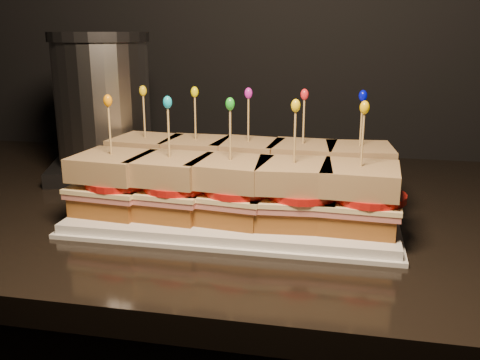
# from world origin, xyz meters

# --- Properties ---
(granite_slab) EXTENTS (2.38, 0.75, 0.03)m
(granite_slab) POSITION_xyz_m (-0.39, 1.64, 0.87)
(granite_slab) COLOR black
(granite_slab) RESTS_ON cabinet
(platter) EXTENTS (0.45, 0.28, 0.02)m
(platter) POSITION_xyz_m (-0.55, 1.56, 0.90)
(platter) COLOR white
(platter) RESTS_ON granite_slab
(platter_rim) EXTENTS (0.46, 0.29, 0.01)m
(platter_rim) POSITION_xyz_m (-0.55, 1.56, 0.89)
(platter_rim) COLOR white
(platter_rim) RESTS_ON granite_slab
(sandwich_0_bread_bot) EXTENTS (0.10, 0.10, 0.03)m
(sandwich_0_bread_bot) POSITION_xyz_m (-0.72, 1.63, 0.92)
(sandwich_0_bread_bot) COLOR brown
(sandwich_0_bread_bot) RESTS_ON platter
(sandwich_0_ham) EXTENTS (0.11, 0.11, 0.01)m
(sandwich_0_ham) POSITION_xyz_m (-0.72, 1.63, 0.94)
(sandwich_0_ham) COLOR #C1675D
(sandwich_0_ham) RESTS_ON sandwich_0_bread_bot
(sandwich_0_cheese) EXTENTS (0.12, 0.11, 0.01)m
(sandwich_0_cheese) POSITION_xyz_m (-0.72, 1.63, 0.94)
(sandwich_0_cheese) COLOR #F8DC9C
(sandwich_0_cheese) RESTS_ON sandwich_0_ham
(sandwich_0_tomato) EXTENTS (0.09, 0.09, 0.01)m
(sandwich_0_tomato) POSITION_xyz_m (-0.71, 1.62, 0.95)
(sandwich_0_tomato) COLOR red
(sandwich_0_tomato) RESTS_ON sandwich_0_cheese
(sandwich_0_bread_top) EXTENTS (0.11, 0.11, 0.03)m
(sandwich_0_bread_top) POSITION_xyz_m (-0.72, 1.63, 0.97)
(sandwich_0_bread_top) COLOR brown
(sandwich_0_bread_top) RESTS_ON sandwich_0_tomato
(sandwich_0_pick) EXTENTS (0.00, 0.00, 0.09)m
(sandwich_0_pick) POSITION_xyz_m (-0.72, 1.63, 1.02)
(sandwich_0_pick) COLOR tan
(sandwich_0_pick) RESTS_ON sandwich_0_bread_top
(sandwich_0_frill) EXTENTS (0.01, 0.01, 0.02)m
(sandwich_0_frill) POSITION_xyz_m (-0.72, 1.63, 1.06)
(sandwich_0_frill) COLOR yellow
(sandwich_0_frill) RESTS_ON sandwich_0_pick
(sandwich_1_bread_bot) EXTENTS (0.09, 0.09, 0.03)m
(sandwich_1_bread_bot) POSITION_xyz_m (-0.64, 1.63, 0.92)
(sandwich_1_bread_bot) COLOR brown
(sandwich_1_bread_bot) RESTS_ON platter
(sandwich_1_ham) EXTENTS (0.10, 0.10, 0.01)m
(sandwich_1_ham) POSITION_xyz_m (-0.64, 1.63, 0.94)
(sandwich_1_ham) COLOR #C1675D
(sandwich_1_ham) RESTS_ON sandwich_1_bread_bot
(sandwich_1_cheese) EXTENTS (0.11, 0.10, 0.01)m
(sandwich_1_cheese) POSITION_xyz_m (-0.64, 1.63, 0.94)
(sandwich_1_cheese) COLOR #F8DC9C
(sandwich_1_cheese) RESTS_ON sandwich_1_ham
(sandwich_1_tomato) EXTENTS (0.09, 0.09, 0.01)m
(sandwich_1_tomato) POSITION_xyz_m (-0.63, 1.62, 0.95)
(sandwich_1_tomato) COLOR red
(sandwich_1_tomato) RESTS_ON sandwich_1_cheese
(sandwich_1_bread_top) EXTENTS (0.10, 0.10, 0.03)m
(sandwich_1_bread_top) POSITION_xyz_m (-0.64, 1.63, 0.97)
(sandwich_1_bread_top) COLOR brown
(sandwich_1_bread_top) RESTS_ON sandwich_1_tomato
(sandwich_1_pick) EXTENTS (0.00, 0.00, 0.09)m
(sandwich_1_pick) POSITION_xyz_m (-0.64, 1.63, 1.02)
(sandwich_1_pick) COLOR tan
(sandwich_1_pick) RESTS_ON sandwich_1_bread_top
(sandwich_1_frill) EXTENTS (0.01, 0.01, 0.02)m
(sandwich_1_frill) POSITION_xyz_m (-0.64, 1.63, 1.06)
(sandwich_1_frill) COLOR #EFE202
(sandwich_1_frill) RESTS_ON sandwich_1_pick
(sandwich_2_bread_bot) EXTENTS (0.11, 0.11, 0.03)m
(sandwich_2_bread_bot) POSITION_xyz_m (-0.55, 1.63, 0.92)
(sandwich_2_bread_bot) COLOR brown
(sandwich_2_bread_bot) RESTS_ON platter
(sandwich_2_ham) EXTENTS (0.12, 0.11, 0.01)m
(sandwich_2_ham) POSITION_xyz_m (-0.55, 1.63, 0.94)
(sandwich_2_ham) COLOR #C1675D
(sandwich_2_ham) RESTS_ON sandwich_2_bread_bot
(sandwich_2_cheese) EXTENTS (0.12, 0.11, 0.01)m
(sandwich_2_cheese) POSITION_xyz_m (-0.55, 1.63, 0.94)
(sandwich_2_cheese) COLOR #F8DC9C
(sandwich_2_cheese) RESTS_ON sandwich_2_ham
(sandwich_2_tomato) EXTENTS (0.09, 0.09, 0.01)m
(sandwich_2_tomato) POSITION_xyz_m (-0.54, 1.62, 0.95)
(sandwich_2_tomato) COLOR red
(sandwich_2_tomato) RESTS_ON sandwich_2_cheese
(sandwich_2_bread_top) EXTENTS (0.11, 0.11, 0.03)m
(sandwich_2_bread_top) POSITION_xyz_m (-0.55, 1.63, 0.97)
(sandwich_2_bread_top) COLOR brown
(sandwich_2_bread_top) RESTS_ON sandwich_2_tomato
(sandwich_2_pick) EXTENTS (0.00, 0.00, 0.09)m
(sandwich_2_pick) POSITION_xyz_m (-0.55, 1.63, 1.02)
(sandwich_2_pick) COLOR tan
(sandwich_2_pick) RESTS_ON sandwich_2_bread_top
(sandwich_2_frill) EXTENTS (0.01, 0.01, 0.02)m
(sandwich_2_frill) POSITION_xyz_m (-0.55, 1.63, 1.06)
(sandwich_2_frill) COLOR #C81CAB
(sandwich_2_frill) RESTS_ON sandwich_2_pick
(sandwich_3_bread_bot) EXTENTS (0.10, 0.10, 0.03)m
(sandwich_3_bread_bot) POSITION_xyz_m (-0.47, 1.63, 0.92)
(sandwich_3_bread_bot) COLOR brown
(sandwich_3_bread_bot) RESTS_ON platter
(sandwich_3_ham) EXTENTS (0.11, 0.11, 0.01)m
(sandwich_3_ham) POSITION_xyz_m (-0.47, 1.63, 0.94)
(sandwich_3_ham) COLOR #C1675D
(sandwich_3_ham) RESTS_ON sandwich_3_bread_bot
(sandwich_3_cheese) EXTENTS (0.11, 0.11, 0.01)m
(sandwich_3_cheese) POSITION_xyz_m (-0.47, 1.63, 0.94)
(sandwich_3_cheese) COLOR #F8DC9C
(sandwich_3_cheese) RESTS_ON sandwich_3_ham
(sandwich_3_tomato) EXTENTS (0.09, 0.09, 0.01)m
(sandwich_3_tomato) POSITION_xyz_m (-0.46, 1.62, 0.95)
(sandwich_3_tomato) COLOR red
(sandwich_3_tomato) RESTS_ON sandwich_3_cheese
(sandwich_3_bread_top) EXTENTS (0.10, 0.10, 0.03)m
(sandwich_3_bread_top) POSITION_xyz_m (-0.47, 1.63, 0.97)
(sandwich_3_bread_top) COLOR brown
(sandwich_3_bread_top) RESTS_ON sandwich_3_tomato
(sandwich_3_pick) EXTENTS (0.00, 0.00, 0.09)m
(sandwich_3_pick) POSITION_xyz_m (-0.47, 1.63, 1.02)
(sandwich_3_pick) COLOR tan
(sandwich_3_pick) RESTS_ON sandwich_3_bread_top
(sandwich_3_frill) EXTENTS (0.01, 0.01, 0.02)m
(sandwich_3_frill) POSITION_xyz_m (-0.47, 1.63, 1.06)
(sandwich_3_frill) COLOR red
(sandwich_3_frill) RESTS_ON sandwich_3_pick
(sandwich_4_bread_bot) EXTENTS (0.10, 0.10, 0.03)m
(sandwich_4_bread_bot) POSITION_xyz_m (-0.38, 1.63, 0.92)
(sandwich_4_bread_bot) COLOR brown
(sandwich_4_bread_bot) RESTS_ON platter
(sandwich_4_ham) EXTENTS (0.11, 0.11, 0.01)m
(sandwich_4_ham) POSITION_xyz_m (-0.38, 1.63, 0.94)
(sandwich_4_ham) COLOR #C1675D
(sandwich_4_ham) RESTS_ON sandwich_4_bread_bot
(sandwich_4_cheese) EXTENTS (0.12, 0.11, 0.01)m
(sandwich_4_cheese) POSITION_xyz_m (-0.38, 1.63, 0.94)
(sandwich_4_cheese) COLOR #F8DC9C
(sandwich_4_cheese) RESTS_ON sandwich_4_ham
(sandwich_4_tomato) EXTENTS (0.09, 0.09, 0.01)m
(sandwich_4_tomato) POSITION_xyz_m (-0.37, 1.62, 0.95)
(sandwich_4_tomato) COLOR red
(sandwich_4_tomato) RESTS_ON sandwich_4_cheese
(sandwich_4_bread_top) EXTENTS (0.11, 0.11, 0.03)m
(sandwich_4_bread_top) POSITION_xyz_m (-0.38, 1.63, 0.97)
(sandwich_4_bread_top) COLOR brown
(sandwich_4_bread_top) RESTS_ON sandwich_4_tomato
(sandwich_4_pick) EXTENTS (0.00, 0.00, 0.09)m
(sandwich_4_pick) POSITION_xyz_m (-0.38, 1.63, 1.02)
(sandwich_4_pick) COLOR tan
(sandwich_4_pick) RESTS_ON sandwich_4_bread_top
(sandwich_4_frill) EXTENTS (0.01, 0.01, 0.02)m
(sandwich_4_frill) POSITION_xyz_m (-0.38, 1.63, 1.06)
(sandwich_4_frill) COLOR #0306D1
(sandwich_4_frill) RESTS_ON sandwich_4_pick
(sandwich_5_bread_bot) EXTENTS (0.10, 0.10, 0.03)m
(sandwich_5_bread_bot) POSITION_xyz_m (-0.72, 1.50, 0.92)
(sandwich_5_bread_bot) COLOR brown
(sandwich_5_bread_bot) RESTS_ON platter
(sandwich_5_ham) EXTENTS (0.11, 0.11, 0.01)m
(sandwich_5_ham) POSITION_xyz_m (-0.72, 1.50, 0.94)
(sandwich_5_ham) COLOR #C1675D
(sandwich_5_ham) RESTS_ON sandwich_5_bread_bot
(sandwich_5_cheese) EXTENTS (0.11, 0.11, 0.01)m
(sandwich_5_cheese) POSITION_xyz_m (-0.72, 1.50, 0.94)
(sandwich_5_cheese) COLOR #F8DC9C
(sandwich_5_cheese) RESTS_ON sandwich_5_ham
(sandwich_5_tomato) EXTENTS (0.09, 0.09, 0.01)m
(sandwich_5_tomato) POSITION_xyz_m (-0.71, 1.49, 0.95)
(sandwich_5_tomato) COLOR red
(sandwich_5_tomato) RESTS_ON sandwich_5_cheese
(sandwich_5_bread_top) EXTENTS (0.10, 0.10, 0.03)m
(sandwich_5_bread_top) POSITION_xyz_m (-0.72, 1.50, 0.97)
(sandwich_5_bread_top) COLOR brown
(sandwich_5_bread_top) RESTS_ON sandwich_5_tomato
(sandwich_5_pick) EXTENTS (0.00, 0.00, 0.09)m
(sandwich_5_pick) POSITION_xyz_m (-0.72, 1.50, 1.02)
(sandwich_5_pick) COLOR tan
(sandwich_5_pick) RESTS_ON sandwich_5_bread_top
(sandwich_5_frill) EXTENTS (0.01, 0.01, 0.02)m
(sandwich_5_frill) POSITION_xyz_m (-0.72, 1.50, 1.06)
(sandwich_5_frill) COLOR orange
(sandwich_5_frill) RESTS_ON sandwich_5_pick
(sandwich_6_bread_bot) EXTENTS (0.10, 0.10, 0.03)m
(sandwich_6_bread_bot) POSITION_xyz_m (-0.64, 1.50, 0.92)
(sandwich_6_bread_bot) COLOR brown
(sandwich_6_bread_bot) RESTS_ON platter
(sandwich_6_ham) EXTENTS (0.11, 0.11, 0.01)m
(sandwich_6_ham) POSITION_xyz_m (-0.64, 1.50, 0.94)
(sandwich_6_ham) COLOR #C1675D
(sandwich_6_ham) RESTS_ON sandwich_6_bread_bot
(sandwich_6_cheese) EXTENTS (0.11, 0.11, 0.01)m
(sandwich_6_cheese) POSITION_xyz_m (-0.64, 1.50, 0.94)
(sandwich_6_cheese) COLOR #F8DC9C
(sandwich_6_cheese) RESTS_ON sandwich_6_ham
(sandwich_6_tomato) EXTENTS (0.09, 0.09, 0.01)m
(sandwich_6_tomato) POSITION_xyz_m (-0.63, 1.49, 0.95)
(sandwich_6_tomato) COLOR red
(sandwich_6_tomato) RESTS_ON sandwich_6_cheese
(sandwich_6_bread_top) EXTENTS (0.10, 0.10, 0.03)m
(sandwich_6_bread_top) POSITION_xyz_m (-0.64, 1.50, 0.97)
(sandwich_6_bread_top) COLOR brown
(sandwich_6_bread_top) RESTS_ON sandwich_6_tomato
(sandwich_6_pick) EXTENTS (0.00, 0.00, 0.09)m
(sandwich_6_pick) POSITION_xyz_m (-0.64, 1.50, 1.02)
(sandwich_6_pick) COLOR tan
(sandwich_6_pick) RESTS_ON sandwich_6_bread_top
(sandwich_6_frill) EXTENTS (0.01, 0.01, 0.02)m
(sandwich_6_frill) POSITION_xyz_m (-0.64, 1.50, 1.06)
(sandwich_6_frill) COLOR #13B0CB
(sandwich_6_frill) RESTS_ON sandwich_6_pick
(sandwich_7_bread_bot) EXTENTS (0.11, 0.11, 0.03)m
(sandwich_7_bread_bot) POSITION_xyz_m (-0.55, 1.50, 0.92)
(sandwich_7_bread_bot) COLOR brown
(sandwich_7_bread_bot) RESTS_ON platter
(sandwich_7_ham) EXTENTS (0.12, 0.11, 0.01)m
(sandwich_7_ham) POSITION_xyz_m (-0.55, 1.50, 0.94)
(sandwich_7_ham) COLOR #C1675D
(sandwich_7_ham) RESTS_ON sandwich_7_bread_bot
(sandwich_7_cheese) EXTENTS (0.12, 0.11, 0.01)m
(sandwich_7_cheese) POSITION_xyz_m (-0.55, 1.50, 0.94)
(sandwich_7_cheese) COLOR #F8DC9C
(sandwich_7_cheese) RESTS_ON sandwich_7_ham
(sandwich_7_tomato) EXTENTS (0.09, 0.09, 0.01)m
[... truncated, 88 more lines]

